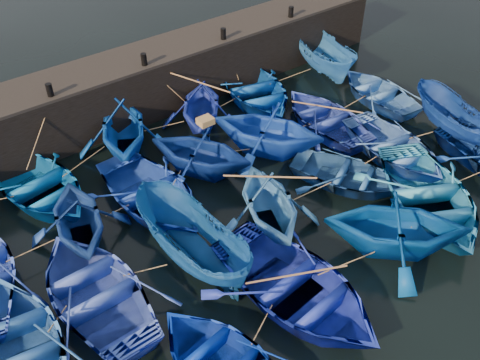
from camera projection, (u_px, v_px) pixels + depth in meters
ground at (299, 245)px, 17.67m from camera, size 120.00×120.00×0.00m
quay_wall at (138, 86)px, 23.27m from camera, size 26.00×2.50×2.50m
quay_top at (134, 58)px, 22.44m from camera, size 26.00×2.50×0.12m
bollard_1 at (50, 90)px, 19.81m from camera, size 0.24×0.24×0.50m
bollard_2 at (144, 59)px, 21.69m from camera, size 0.24×0.24×0.50m
bollard_3 at (223, 34)px, 23.57m from camera, size 0.24×0.24×0.50m
bollard_4 at (291, 12)px, 25.45m from camera, size 0.24×0.24×0.50m
boat_1 at (39, 187)px, 19.15m from camera, size 4.45×5.64×1.06m
boat_2 at (123, 127)px, 21.04m from camera, size 5.26×5.51×2.25m
boat_3 at (201, 105)px, 22.49m from camera, size 5.06×5.15×2.05m
boat_4 at (255, 90)px, 24.35m from camera, size 5.12×6.22×1.12m
boat_5 at (325, 56)px, 26.08m from camera, size 3.14×5.20×1.89m
boat_7 at (78, 217)px, 17.24m from camera, size 4.16×4.53×2.01m
boat_8 at (151, 195)px, 18.80m from camera, size 4.06×5.48×1.10m
boat_9 at (200, 151)px, 19.93m from camera, size 5.09×5.28×2.14m
boat_10 at (268, 128)px, 20.88m from camera, size 5.69×5.87×2.36m
boat_11 at (326, 118)px, 22.68m from camera, size 3.92×5.15×1.00m
boat_12 at (378, 92)px, 24.44m from camera, size 3.60×4.70×0.91m
boat_13 at (15, 350)px, 14.01m from camera, size 4.72×6.03×1.14m
boat_14 at (96, 290)px, 15.54m from camera, size 3.82×5.31×1.10m
boat_15 at (191, 242)px, 16.45m from camera, size 2.28×5.12×1.93m
boat_16 at (269, 202)px, 17.73m from camera, size 4.67×4.99×2.12m
boat_17 at (348, 175)px, 19.79m from camera, size 4.65×5.22×0.89m
boat_18 at (394, 147)px, 21.02m from camera, size 4.08×5.29×1.02m
boat_19 at (451, 118)px, 22.07m from camera, size 2.47×4.51×1.65m
boat_22 at (296, 289)px, 15.53m from camera, size 4.70×6.16×1.20m
boat_23 at (397, 225)px, 16.71m from camera, size 6.00×5.98×2.40m
boat_24 at (429, 197)px, 18.63m from camera, size 6.36×7.05×1.20m
wooden_crate at (205, 121)px, 19.30m from camera, size 0.55×0.46×0.25m
mooring_ropes at (212, 154)px, 20.09m from camera, size 17.62×11.80×2.10m
loose_oars at (272, 149)px, 19.08m from camera, size 9.48×11.53×1.18m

